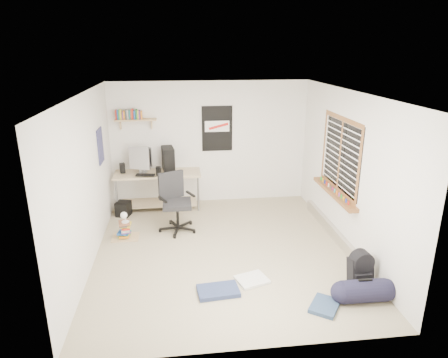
{
  "coord_description": "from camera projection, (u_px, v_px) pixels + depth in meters",
  "views": [
    {
      "loc": [
        -0.67,
        -5.72,
        3.12
      ],
      "look_at": [
        0.05,
        0.22,
        1.14
      ],
      "focal_mm": 32.0,
      "sensor_mm": 36.0,
      "label": 1
    }
  ],
  "objects": [
    {
      "name": "baseboard_heater",
      "position": [
        332.0,
        231.0,
        6.92
      ],
      "size": [
        0.08,
        2.5,
        0.18
      ],
      "primitive_type": "cube",
      "color": "#B7B2A8",
      "rests_on": "floor"
    },
    {
      "name": "speaker_right",
      "position": [
        158.0,
        171.0,
        7.65
      ],
      "size": [
        0.09,
        0.09,
        0.17
      ],
      "primitive_type": "cube",
      "rotation": [
        0.0,
        0.0,
        -0.09
      ],
      "color": "black",
      "rests_on": "desk"
    },
    {
      "name": "desk_lamp",
      "position": [
        125.0,
        218.0,
        6.74
      ],
      "size": [
        0.18,
        0.24,
        0.21
      ],
      "primitive_type": "cube",
      "rotation": [
        0.0,
        0.0,
        -0.28
      ],
      "color": "white",
      "rests_on": "book_stack"
    },
    {
      "name": "back_wall",
      "position": [
        210.0,
        143.0,
        8.18
      ],
      "size": [
        4.0,
        0.01,
        2.5
      ],
      "primitive_type": "cube",
      "color": "silver",
      "rests_on": "ground"
    },
    {
      "name": "book_stack",
      "position": [
        125.0,
        230.0,
        6.83
      ],
      "size": [
        0.44,
        0.38,
        0.27
      ],
      "primitive_type": "cube",
      "rotation": [
        0.0,
        0.0,
        0.16
      ],
      "color": "brown",
      "rests_on": "floor"
    },
    {
      "name": "ceiling",
      "position": [
        223.0,
        93.0,
        5.66
      ],
      "size": [
        4.0,
        4.5,
        0.01
      ],
      "primitive_type": "cube",
      "color": "white",
      "rests_on": "ground"
    },
    {
      "name": "duffel_bag",
      "position": [
        364.0,
        292.0,
        5.11
      ],
      "size": [
        0.3,
        0.3,
        0.59
      ],
      "primitive_type": "cylinder",
      "rotation": [
        0.0,
        0.0,
        -0.02
      ],
      "color": "black",
      "rests_on": "floor"
    },
    {
      "name": "subwoofer",
      "position": [
        123.0,
        209.0,
        7.74
      ],
      "size": [
        0.32,
        0.32,
        0.28
      ],
      "primitive_type": "cube",
      "rotation": [
        0.0,
        0.0,
        -0.31
      ],
      "color": "black",
      "rests_on": "floor"
    },
    {
      "name": "desk",
      "position": [
        159.0,
        190.0,
        8.09
      ],
      "size": [
        1.85,
        1.35,
        0.77
      ],
      "primitive_type": "cube",
      "rotation": [
        0.0,
        0.0,
        0.41
      ],
      "color": "tan",
      "rests_on": "floor"
    },
    {
      "name": "poster_back_wall",
      "position": [
        217.0,
        129.0,
        8.08
      ],
      "size": [
        0.62,
        0.03,
        0.92
      ],
      "primitive_type": "cube",
      "color": "black",
      "rests_on": "back_wall"
    },
    {
      "name": "poster_left_wall",
      "position": [
        100.0,
        146.0,
        6.88
      ],
      "size": [
        0.02,
        0.42,
        0.6
      ],
      "primitive_type": "cube",
      "color": "navy",
      "rests_on": "left_wall"
    },
    {
      "name": "keyboard",
      "position": [
        145.0,
        175.0,
        7.67
      ],
      "size": [
        0.38,
        0.18,
        0.02
      ],
      "primitive_type": "cube",
      "rotation": [
        0.0,
        0.0,
        -0.16
      ],
      "color": "black",
      "rests_on": "desk"
    },
    {
      "name": "backpack",
      "position": [
        360.0,
        272.0,
        5.44
      ],
      "size": [
        0.33,
        0.27,
        0.41
      ],
      "primitive_type": "cube",
      "rotation": [
        0.0,
        0.0,
        0.07
      ],
      "color": "black",
      "rests_on": "floor"
    },
    {
      "name": "wall_shelf",
      "position": [
        136.0,
        120.0,
        7.74
      ],
      "size": [
        0.8,
        0.22,
        0.24
      ],
      "primitive_type": "cube",
      "color": "tan",
      "rests_on": "back_wall"
    },
    {
      "name": "speaker_left",
      "position": [
        122.0,
        168.0,
        7.81
      ],
      "size": [
        0.12,
        0.12,
        0.19
      ],
      "primitive_type": "cube",
      "rotation": [
        0.0,
        0.0,
        0.3
      ],
      "color": "black",
      "rests_on": "desk"
    },
    {
      "name": "monitor_left",
      "position": [
        140.0,
        163.0,
        7.68
      ],
      "size": [
        0.42,
        0.23,
        0.45
      ],
      "primitive_type": "cube",
      "rotation": [
        0.0,
        0.0,
        -0.34
      ],
      "color": "#9F9FA3",
      "rests_on": "desk"
    },
    {
      "name": "right_wall",
      "position": [
        349.0,
        172.0,
        6.28
      ],
      "size": [
        0.01,
        4.5,
        2.5
      ],
      "primitive_type": "cube",
      "color": "silver",
      "rests_on": "ground"
    },
    {
      "name": "window",
      "position": [
        339.0,
        155.0,
        6.49
      ],
      "size": [
        0.1,
        1.5,
        1.26
      ],
      "primitive_type": "cube",
      "color": "brown",
      "rests_on": "right_wall"
    },
    {
      "name": "left_wall",
      "position": [
        86.0,
        182.0,
        5.82
      ],
      "size": [
        0.01,
        4.5,
        2.5
      ],
      "primitive_type": "cube",
      "color": "silver",
      "rests_on": "ground"
    },
    {
      "name": "pc_tower",
      "position": [
        168.0,
        159.0,
        7.91
      ],
      "size": [
        0.27,
        0.47,
        0.47
      ],
      "primitive_type": "cube",
      "rotation": [
        0.0,
        0.0,
        0.13
      ],
      "color": "black",
      "rests_on": "desk"
    },
    {
      "name": "monitor_right",
      "position": [
        143.0,
        162.0,
        7.87
      ],
      "size": [
        0.37,
        0.19,
        0.39
      ],
      "primitive_type": "cube",
      "rotation": [
        0.0,
        0.0,
        -0.29
      ],
      "color": "#B3B4B8",
      "rests_on": "desk"
    },
    {
      "name": "floor",
      "position": [
        223.0,
        250.0,
        6.45
      ],
      "size": [
        4.0,
        4.5,
        0.01
      ],
      "primitive_type": "cube",
      "color": "gray",
      "rests_on": "ground"
    },
    {
      "name": "office_chair",
      "position": [
        177.0,
        205.0,
        7.0
      ],
      "size": [
        0.91,
        0.91,
        1.05
      ],
      "primitive_type": "cube",
      "rotation": [
        0.0,
        0.0,
        0.43
      ],
      "color": "black",
      "rests_on": "floor"
    },
    {
      "name": "tshirt",
      "position": [
        252.0,
        280.0,
        5.59
      ],
      "size": [
        0.51,
        0.46,
        0.04
      ],
      "primitive_type": "cube",
      "rotation": [
        0.0,
        0.0,
        0.31
      ],
      "color": "silver",
      "rests_on": "floor"
    },
    {
      "name": "jeans_a",
      "position": [
        218.0,
        291.0,
        5.32
      ],
      "size": [
        0.57,
        0.4,
        0.06
      ],
      "primitive_type": "cube",
      "rotation": [
        0.0,
        0.0,
        0.09
      ],
      "color": "navy",
      "rests_on": "floor"
    },
    {
      "name": "jeans_b",
      "position": [
        325.0,
        306.0,
        5.02
      ],
      "size": [
        0.5,
        0.52,
        0.05
      ],
      "primitive_type": "cube",
      "rotation": [
        0.0,
        0.0,
        0.95
      ],
      "color": "navy",
      "rests_on": "floor"
    }
  ]
}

